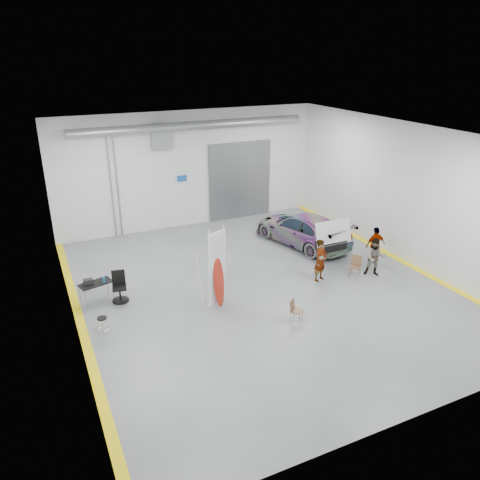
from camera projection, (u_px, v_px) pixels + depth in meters
name	position (u px, v px, depth m)	size (l,w,h in m)	color
ground	(260.00, 287.00, 18.60)	(16.00, 16.00, 0.00)	slate
room_shell	(242.00, 174.00, 19.01)	(14.02, 16.18, 6.01)	silver
sedan_car	(302.00, 229.00, 22.46)	(2.12, 5.20, 1.51)	silver
person_a	(321.00, 260.00, 18.84)	(0.64, 0.42, 1.77)	#967452
person_b	(375.00, 257.00, 19.26)	(0.81, 0.62, 1.65)	slate
person_c	(375.00, 245.00, 20.49)	(0.95, 0.39, 1.64)	#975F32
surfboard_display	(216.00, 276.00, 16.74)	(0.82, 0.49, 3.10)	white
folding_chair_near	(296.00, 314.00, 16.21)	(0.52, 0.57, 0.79)	brown
folding_chair_far	(355.00, 270.00, 19.35)	(0.58, 0.67, 0.89)	brown
shop_stool	(103.00, 326.00, 15.39)	(0.33, 0.33, 0.65)	black
work_table	(94.00, 283.00, 17.29)	(1.31, 0.90, 0.97)	gray
office_chair	(119.00, 288.00, 17.42)	(0.62, 0.63, 1.16)	black
trunk_lid	(332.00, 230.00, 20.20)	(1.76, 1.07, 0.04)	silver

